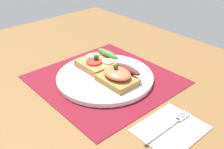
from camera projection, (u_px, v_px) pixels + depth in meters
The scene contains 7 objects.
ground_plane at pixel (105, 85), 76.13cm from camera, with size 120.00×90.00×3.20cm, color brown.
placemat at pixel (105, 79), 75.26cm from camera, with size 36.44×35.71×0.30cm, color maroon.
plate at pixel (105, 77), 74.87cm from camera, with size 27.37×27.37×1.25cm, color white.
sandwich_egg_tomato at pixel (98, 62), 78.15cm from camera, with size 10.27×10.14×4.30cm.
sandwich_salmon at pixel (118, 76), 70.49cm from camera, with size 10.21×9.29×5.25cm.
napkin at pixel (171, 129), 57.06cm from camera, with size 11.69×14.37×0.60cm, color white.
fork at pixel (169, 126), 57.22cm from camera, with size 1.62×14.88×0.32cm.
Camera 1 is at (49.32, -41.52, 39.05)cm, focal length 42.24 mm.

